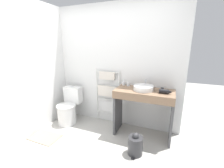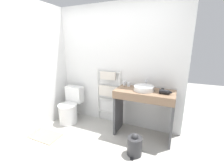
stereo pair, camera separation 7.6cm
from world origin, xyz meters
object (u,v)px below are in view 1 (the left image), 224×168
sink_basin (143,88)px  cup_near_wall (124,83)px  toilet (69,108)px  hair_dryer (165,91)px  cup_near_edge (128,84)px  towel_radiator (107,88)px  trash_bin (135,145)px

sink_basin → cup_near_wall: bearing=155.2°
toilet → sink_basin: sink_basin is taller
hair_dryer → cup_near_wall: bearing=163.0°
toilet → cup_near_edge: 1.43m
towel_radiator → trash_bin: towel_radiator is taller
cup_near_wall → trash_bin: bearing=-59.0°
toilet → hair_dryer: 2.04m
towel_radiator → cup_near_edge: (0.47, -0.06, 0.16)m
toilet → cup_near_edge: cup_near_edge is taller
sink_basin → cup_near_wall: (-0.43, 0.20, -0.00)m
sink_basin → cup_near_wall: sink_basin is taller
cup_near_edge → trash_bin: cup_near_edge is taller
toilet → cup_near_wall: bearing=13.8°
cup_near_edge → hair_dryer: 0.71m
cup_near_wall → trash_bin: size_ratio=0.22×
toilet → sink_basin: bearing=3.1°
sink_basin → trash_bin: (0.02, -0.54, -0.78)m
towel_radiator → hair_dryer: 1.20m
toilet → cup_near_edge: bearing=11.4°
toilet → sink_basin: 1.71m
sink_basin → cup_near_edge: size_ratio=4.27×
trash_bin → sink_basin: bearing=91.7°
sink_basin → cup_near_wall: size_ratio=4.26×
sink_basin → trash_bin: 0.95m
cup_near_edge → trash_bin: bearing=-64.2°
sink_basin → towel_radiator: bearing=163.9°
towel_radiator → cup_near_wall: size_ratio=14.24×
cup_near_edge → hair_dryer: (0.68, -0.21, -0.00)m
toilet → towel_radiator: 0.97m
hair_dryer → cup_near_edge: bearing=162.9°
cup_near_edge → towel_radiator: bearing=172.4°
cup_near_edge → cup_near_wall: bearing=163.7°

